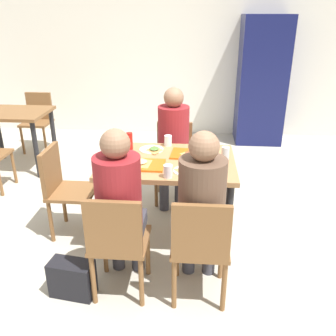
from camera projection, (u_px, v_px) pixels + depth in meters
The scene contains 27 objects.
ground_plane at pixel (168, 236), 3.39m from camera, with size 10.00×10.00×0.02m, color #B2AD9E.
back_wall at pixel (184, 48), 5.76m from camera, with size 10.00×0.10×2.80m, color silver.
main_table at pixel (168, 171), 3.12m from camera, with size 1.14×0.83×0.77m.
chair_near_left at pixel (117, 240), 2.48m from camera, with size 0.40×0.40×0.84m.
chair_near_right at pixel (200, 243), 2.44m from camera, with size 0.40×0.40×0.84m.
chair_far_side at pixel (174, 156), 3.92m from camera, with size 0.40×0.40×0.84m.
chair_left_end at pixel (63, 185), 3.26m from camera, with size 0.40×0.40×0.84m.
person_in_red at pixel (120, 198), 2.51m from camera, with size 0.32×0.42×1.25m.
person_in_brown_jacket at pixel (202, 201), 2.47m from camera, with size 0.32×0.42×1.25m.
person_far_side at pixel (173, 138), 3.70m from camera, with size 0.32×0.42×1.25m.
tray_red_near at pixel (142, 165), 2.96m from camera, with size 0.36×0.26×0.02m, color #D85914.
tray_red_far at pixel (192, 154), 3.18m from camera, with size 0.36×0.26×0.02m, color #D85914.
paper_plate_center at pixel (151, 149), 3.30m from camera, with size 0.22×0.22×0.01m, color white.
paper_plate_near_edge at pixel (187, 171), 2.86m from camera, with size 0.22×0.22×0.01m, color white.
pizza_slice_a at pixel (140, 162), 2.97m from camera, with size 0.25×0.25×0.02m.
pizza_slice_b at pixel (191, 153), 3.15m from camera, with size 0.16×0.18×0.02m.
pizza_slice_c at pixel (154, 149), 3.27m from camera, with size 0.14×0.18×0.02m.
pizza_slice_d at pixel (187, 170), 2.84m from camera, with size 0.21×0.20×0.02m.
plastic_cup_a at pixel (168, 141), 3.39m from camera, with size 0.07×0.07×0.10m, color white.
plastic_cup_b at pixel (168, 171), 2.74m from camera, with size 0.07×0.07×0.10m, color white.
soda_can at pixel (225, 154), 3.04m from camera, with size 0.07×0.07×0.12m, color #B7BCC6.
condiment_bottle at pixel (130, 141), 3.29m from camera, with size 0.06×0.06×0.16m, color red.
foil_bundle at pixel (111, 154), 3.08m from camera, with size 0.10×0.10×0.10m, color silver.
handbag at pixel (72, 279), 2.63m from camera, with size 0.32×0.16×0.28m, color black.
drink_fridge at pixel (261, 81), 5.53m from camera, with size 0.70×0.60×1.90m, color #14194C.
background_table at pixel (13, 122), 4.63m from camera, with size 0.90×0.70×0.77m.
background_chair_far at pixel (38, 117), 5.36m from camera, with size 0.40×0.40×0.84m.
Camera 1 is at (0.23, -2.85, 1.93)m, focal length 38.64 mm.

